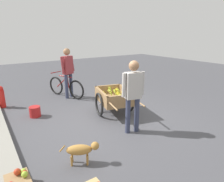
{
  "coord_description": "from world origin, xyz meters",
  "views": [
    {
      "loc": [
        -3.84,
        2.55,
        2.18
      ],
      "look_at": [
        0.16,
        -0.16,
        0.75
      ],
      "focal_mm": 31.67,
      "sensor_mm": 36.0,
      "label": 1
    }
  ],
  "objects_px": {
    "fruit_cart": "(114,98)",
    "dog": "(82,150)",
    "cyclist_person": "(68,68)",
    "plastic_bucket": "(35,112)",
    "vendor_person": "(133,91)",
    "bicycle": "(66,87)",
    "fire_hydrant": "(1,97)"
  },
  "relations": [
    {
      "from": "vendor_person",
      "to": "cyclist_person",
      "type": "distance_m",
      "value": 3.17
    },
    {
      "from": "fruit_cart",
      "to": "vendor_person",
      "type": "xyz_separation_m",
      "value": [
        -1.12,
        0.29,
        0.54
      ]
    },
    {
      "from": "cyclist_person",
      "to": "dog",
      "type": "bearing_deg",
      "value": 160.81
    },
    {
      "from": "bicycle",
      "to": "fire_hydrant",
      "type": "height_order",
      "value": "bicycle"
    },
    {
      "from": "fruit_cart",
      "to": "dog",
      "type": "height_order",
      "value": "fruit_cart"
    },
    {
      "from": "cyclist_person",
      "to": "plastic_bucket",
      "type": "bearing_deg",
      "value": 126.46
    },
    {
      "from": "bicycle",
      "to": "plastic_bucket",
      "type": "height_order",
      "value": "bicycle"
    },
    {
      "from": "vendor_person",
      "to": "fire_hydrant",
      "type": "xyz_separation_m",
      "value": [
        3.39,
        2.26,
        -0.64
      ]
    },
    {
      "from": "fruit_cart",
      "to": "fire_hydrant",
      "type": "relative_size",
      "value": 2.66
    },
    {
      "from": "fruit_cart",
      "to": "cyclist_person",
      "type": "xyz_separation_m",
      "value": [
        2.05,
        0.5,
        0.58
      ]
    },
    {
      "from": "dog",
      "to": "vendor_person",
      "type": "bearing_deg",
      "value": -74.48
    },
    {
      "from": "fire_hydrant",
      "to": "bicycle",
      "type": "bearing_deg",
      "value": -92.22
    },
    {
      "from": "bicycle",
      "to": "dog",
      "type": "distance_m",
      "value": 3.9
    },
    {
      "from": "cyclist_person",
      "to": "plastic_bucket",
      "type": "distance_m",
      "value": 1.96
    },
    {
      "from": "cyclist_person",
      "to": "fruit_cart",
      "type": "bearing_deg",
      "value": -166.42
    },
    {
      "from": "dog",
      "to": "plastic_bucket",
      "type": "xyz_separation_m",
      "value": [
        2.53,
        0.17,
        -0.13
      ]
    },
    {
      "from": "vendor_person",
      "to": "fruit_cart",
      "type": "bearing_deg",
      "value": -14.42
    },
    {
      "from": "dog",
      "to": "plastic_bucket",
      "type": "height_order",
      "value": "dog"
    },
    {
      "from": "fruit_cart",
      "to": "vendor_person",
      "type": "bearing_deg",
      "value": 165.58
    },
    {
      "from": "fruit_cart",
      "to": "dog",
      "type": "distance_m",
      "value": 2.32
    },
    {
      "from": "fruit_cart",
      "to": "dog",
      "type": "xyz_separation_m",
      "value": [
        -1.52,
        1.74,
        -0.17
      ]
    },
    {
      "from": "bicycle",
      "to": "dog",
      "type": "xyz_separation_m",
      "value": [
        -3.71,
        1.18,
        -0.08
      ]
    },
    {
      "from": "fruit_cart",
      "to": "cyclist_person",
      "type": "height_order",
      "value": "cyclist_person"
    },
    {
      "from": "dog",
      "to": "fruit_cart",
      "type": "bearing_deg",
      "value": -48.81
    },
    {
      "from": "bicycle",
      "to": "plastic_bucket",
      "type": "relative_size",
      "value": 5.33
    },
    {
      "from": "cyclist_person",
      "to": "dog",
      "type": "xyz_separation_m",
      "value": [
        -3.57,
        1.24,
        -0.75
      ]
    },
    {
      "from": "fire_hydrant",
      "to": "vendor_person",
      "type": "bearing_deg",
      "value": -146.22
    },
    {
      "from": "vendor_person",
      "to": "bicycle",
      "type": "relative_size",
      "value": 1.05
    },
    {
      "from": "cyclist_person",
      "to": "bicycle",
      "type": "bearing_deg",
      "value": 22.31
    },
    {
      "from": "cyclist_person",
      "to": "plastic_bucket",
      "type": "relative_size",
      "value": 5.79
    },
    {
      "from": "bicycle",
      "to": "plastic_bucket",
      "type": "bearing_deg",
      "value": 131.16
    },
    {
      "from": "dog",
      "to": "fire_hydrant",
      "type": "relative_size",
      "value": 0.91
    }
  ]
}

